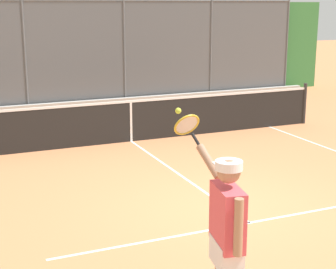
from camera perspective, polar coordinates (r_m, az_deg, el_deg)
ground_plane at (r=8.56m, az=6.18°, el=-7.63°), size 60.00×60.00×0.00m
court_line_markings at (r=7.81m, az=9.64°, el=-9.90°), size 7.60×9.38×0.01m
fence_backdrop at (r=17.47m, az=-10.19°, el=8.48°), size 18.45×1.37×3.21m
tennis_net at (r=12.32m, az=-3.96°, el=1.50°), size 9.77×0.09×1.07m
tennis_player at (r=5.17m, az=6.16°, el=-10.19°), size 0.31×1.44×2.02m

